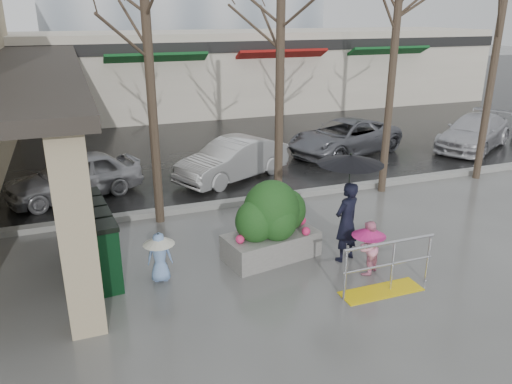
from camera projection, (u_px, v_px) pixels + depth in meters
ground at (292, 274)px, 10.00m from camera, size 120.00×120.00×0.00m
street_asphalt at (139, 101)px, 29.40m from camera, size 120.00×36.00×0.01m
curb at (231, 203)px, 13.50m from camera, size 120.00×0.30×0.15m
canopy_slab at (27, 61)px, 14.25m from camera, size 2.80×18.00×0.25m
pillar_front at (77, 232)px, 7.69m from camera, size 0.55×0.55×3.50m
pillar_back at (70, 138)px, 13.42m from camera, size 0.55×0.55×3.50m
storefront_row at (186, 72)px, 25.81m from camera, size 34.00×6.74×4.00m
handrail at (386, 273)px, 9.26m from camera, size 1.90×0.50×1.03m
tree_west at (145, 5)px, 10.79m from camera, size 3.20×3.20×6.80m
tree_mideast at (397, 15)px, 12.99m from camera, size 3.20×3.20×6.50m
woman at (348, 196)px, 10.11m from camera, size 1.33×1.33×2.34m
child_pink at (368, 244)px, 9.82m from camera, size 0.68×0.68×1.11m
child_blue at (159, 252)px, 9.57m from camera, size 0.61×0.61×1.00m
planter at (271, 221)px, 10.43m from camera, size 2.11×1.32×1.72m
news_boxes at (97, 238)px, 9.97m from camera, size 0.77×2.47×1.36m
car_a at (74, 176)px, 13.92m from camera, size 3.97×2.53×1.26m
car_b at (233, 159)px, 15.47m from camera, size 4.02×2.86×1.26m
car_c at (344, 137)px, 18.24m from camera, size 4.95×3.36×1.26m
car_d at (474, 132)px, 18.99m from camera, size 4.65×3.67×1.26m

